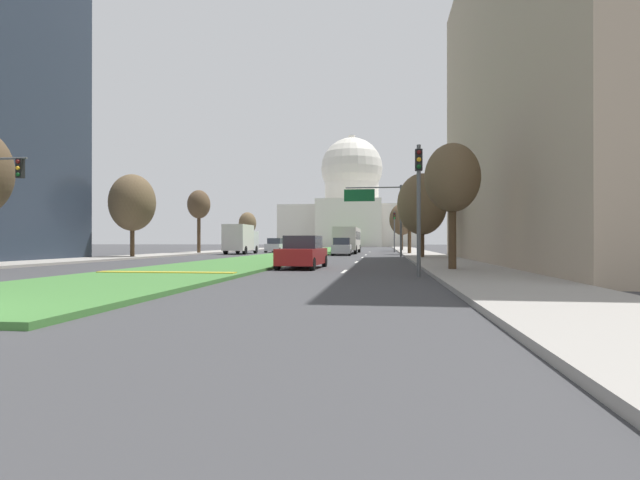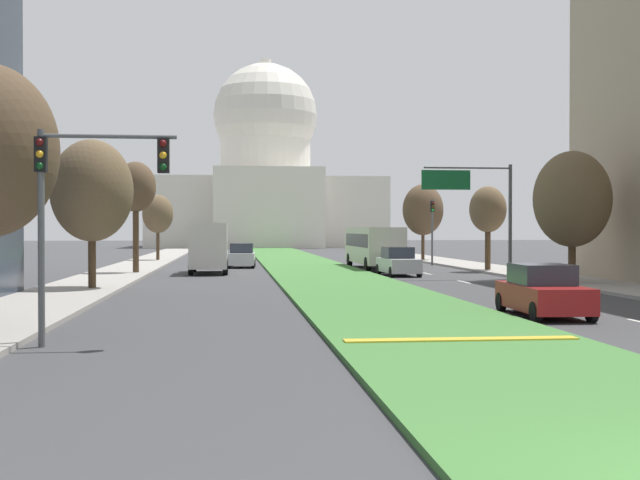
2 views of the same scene
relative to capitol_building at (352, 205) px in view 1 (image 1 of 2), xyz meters
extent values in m
plane|color=#3D3D3F|center=(0.00, -62.44, -11.27)|extent=(277.49, 277.49, 0.00)
cube|color=#427A38|center=(0.00, -68.74, -11.20)|extent=(6.36, 113.52, 0.14)
cube|color=gold|center=(0.00, -113.94, -11.11)|extent=(5.73, 0.50, 0.04)
cube|color=silver|center=(6.86, -109.94, -11.26)|extent=(0.16, 2.40, 0.01)
cube|color=silver|center=(6.86, -99.76, -11.26)|extent=(0.16, 2.40, 0.01)
cube|color=silver|center=(6.86, -90.57, -11.26)|extent=(0.16, 2.40, 0.01)
cube|color=silver|center=(6.86, -82.14, -11.26)|extent=(0.16, 2.40, 0.01)
cube|color=silver|center=(6.86, -68.01, -11.26)|extent=(0.16, 2.40, 0.01)
cube|color=#9E9991|center=(-12.54, -75.05, -11.19)|extent=(4.00, 113.52, 0.15)
cube|color=#9E9991|center=(12.54, -75.05, -11.19)|extent=(4.00, 113.52, 0.15)
cube|color=tan|center=(21.72, -102.04, -0.39)|extent=(14.37, 31.62, 21.76)
cube|color=silver|center=(0.00, 0.63, -5.79)|extent=(37.28, 21.39, 10.95)
cube|color=silver|center=(0.00, -12.07, -5.24)|extent=(16.40, 4.00, 12.05)
cylinder|color=silver|center=(0.00, 0.63, 3.45)|extent=(14.70, 14.70, 7.54)
sphere|color=silver|center=(0.00, 0.63, 10.18)|extent=(16.88, 16.88, 16.88)
cylinder|color=silver|center=(0.00, 0.63, 17.77)|extent=(1.80, 1.80, 3.00)
cube|color=black|center=(-7.16, -113.07, -6.67)|extent=(0.28, 0.24, 0.84)
sphere|color=#510F0F|center=(-7.16, -113.21, -6.39)|extent=(0.18, 0.18, 0.18)
sphere|color=#F2A51E|center=(-7.16, -113.21, -6.67)|extent=(0.18, 0.18, 0.18)
sphere|color=#0F4219|center=(-7.16, -113.21, -6.95)|extent=(0.18, 0.18, 0.18)
cylinder|color=#515456|center=(10.04, -113.03, -8.67)|extent=(0.16, 0.16, 5.20)
cube|color=black|center=(10.04, -113.03, -6.67)|extent=(0.28, 0.24, 0.84)
sphere|color=#510F0F|center=(10.04, -113.17, -6.39)|extent=(0.18, 0.18, 0.18)
sphere|color=#F2A51E|center=(10.04, -113.17, -6.67)|extent=(0.18, 0.18, 0.18)
sphere|color=#0F4219|center=(10.04, -113.17, -6.95)|extent=(0.18, 0.18, 0.18)
cylinder|color=#515456|center=(10.04, -70.78, -8.67)|extent=(0.16, 0.16, 5.20)
cube|color=black|center=(10.04, -70.78, -6.67)|extent=(0.28, 0.24, 0.84)
sphere|color=#510F0F|center=(10.04, -70.92, -6.39)|extent=(0.18, 0.18, 0.18)
sphere|color=#4C380F|center=(10.04, -70.92, -6.67)|extent=(0.18, 0.18, 0.18)
sphere|color=#1ED838|center=(10.04, -70.92, -6.95)|extent=(0.18, 0.18, 0.18)
cylinder|color=#515456|center=(10.24, -88.15, -8.02)|extent=(0.20, 0.20, 6.50)
cylinder|color=#515456|center=(7.73, -88.15, -4.97)|extent=(5.01, 0.12, 0.12)
cube|color=#146033|center=(6.48, -88.20, -5.67)|extent=(2.80, 0.08, 1.10)
cylinder|color=#4C3823|center=(11.76, -109.85, -9.51)|extent=(0.36, 0.36, 3.51)
ellipsoid|color=brown|center=(11.76, -109.85, -6.97)|extent=(2.50, 2.50, 3.12)
cylinder|color=#4C3823|center=(-11.87, -94.92, -9.55)|extent=(0.35, 0.35, 3.43)
ellipsoid|color=brown|center=(-11.87, -94.92, -6.67)|extent=(3.73, 3.73, 4.67)
cylinder|color=#4C3823|center=(11.70, -93.25, -9.70)|extent=(0.38, 0.38, 3.14)
ellipsoid|color=brown|center=(11.70, -93.25, -6.91)|extent=(3.91, 3.91, 4.89)
cylinder|color=#4C3823|center=(-11.43, -81.55, -8.92)|extent=(0.38, 0.38, 4.68)
ellipsoid|color=brown|center=(-11.43, -81.55, -5.80)|extent=(2.49, 2.49, 3.12)
cylinder|color=#4C3823|center=(11.39, -80.48, -9.57)|extent=(0.38, 0.38, 3.38)
ellipsoid|color=brown|center=(11.39, -80.48, -7.12)|extent=(2.45, 2.45, 3.07)
cylinder|color=#4C3823|center=(-11.94, -60.64, -9.60)|extent=(0.29, 0.29, 3.33)
ellipsoid|color=brown|center=(-11.94, -60.64, -7.09)|extent=(2.68, 2.68, 3.35)
cylinder|color=#4C3823|center=(11.30, -62.37, -9.55)|extent=(0.29, 0.29, 3.42)
ellipsoid|color=brown|center=(11.30, -62.37, -6.72)|extent=(3.60, 3.60, 4.50)
cube|color=maroon|center=(4.50, -107.71, -10.64)|extent=(2.07, 4.55, 0.81)
cube|color=#282D38|center=(4.51, -107.53, -9.91)|extent=(1.75, 2.22, 0.66)
cylinder|color=black|center=(5.30, -109.54, -10.95)|extent=(0.25, 0.65, 0.64)
cylinder|color=black|center=(3.57, -109.47, -10.95)|extent=(0.25, 0.65, 0.64)
cylinder|color=black|center=(5.44, -105.95, -10.95)|extent=(0.25, 0.65, 0.64)
cylinder|color=black|center=(3.71, -105.89, -10.95)|extent=(0.25, 0.65, 0.64)
cube|color=#BCBCC1|center=(4.54, -84.40, -10.63)|extent=(1.98, 4.52, 0.84)
cube|color=#282D38|center=(4.54, -84.22, -9.87)|extent=(1.68, 2.20, 0.69)
cylinder|color=black|center=(5.44, -86.15, -10.95)|extent=(0.24, 0.65, 0.64)
cylinder|color=black|center=(3.77, -86.21, -10.95)|extent=(0.24, 0.65, 0.64)
cylinder|color=black|center=(5.31, -82.59, -10.95)|extent=(0.24, 0.65, 0.64)
cylinder|color=black|center=(3.65, -82.65, -10.95)|extent=(0.24, 0.65, 0.64)
cube|color=#BCBCC1|center=(-4.77, -72.72, -10.61)|extent=(2.08, 4.26, 0.87)
cube|color=#282D38|center=(-4.77, -72.89, -9.83)|extent=(1.74, 2.08, 0.71)
cylinder|color=black|center=(-5.54, -71.04, -10.95)|extent=(0.25, 0.65, 0.64)
cylinder|color=black|center=(-3.83, -71.13, -10.95)|extent=(0.25, 0.65, 0.64)
cylinder|color=black|center=(-5.70, -74.31, -10.95)|extent=(0.25, 0.65, 0.64)
cylinder|color=black|center=(-3.99, -74.40, -10.95)|extent=(0.25, 0.65, 0.64)
cube|color=silver|center=(-6.96, -78.36, -9.82)|extent=(2.30, 2.00, 2.20)
cube|color=silver|center=(-6.96, -81.56, -9.47)|extent=(2.30, 4.40, 2.80)
cylinder|color=black|center=(-8.01, -78.36, -10.82)|extent=(0.30, 0.90, 0.90)
cylinder|color=black|center=(-5.91, -78.36, -10.82)|extent=(0.30, 0.90, 0.90)
cylinder|color=black|center=(-8.01, -82.66, -10.82)|extent=(0.30, 0.90, 0.90)
cylinder|color=black|center=(-5.91, -82.66, -10.82)|extent=(0.30, 0.90, 0.90)
cube|color=beige|center=(4.50, -75.87, -9.57)|extent=(2.50, 11.00, 2.50)
cube|color=#232833|center=(4.50, -75.87, -9.22)|extent=(2.52, 10.12, 0.90)
cylinder|color=black|center=(5.65, -80.17, -10.77)|extent=(0.32, 1.00, 1.00)
cylinder|color=black|center=(3.35, -80.17, -10.77)|extent=(0.32, 1.00, 1.00)
cylinder|color=black|center=(5.65, -71.97, -10.77)|extent=(0.32, 1.00, 1.00)
cylinder|color=black|center=(3.35, -71.97, -10.77)|extent=(0.32, 1.00, 1.00)
camera|label=1|loc=(8.66, -132.37, -9.86)|focal=27.16mm
camera|label=2|loc=(-5.52, -133.16, -8.45)|focal=45.92mm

